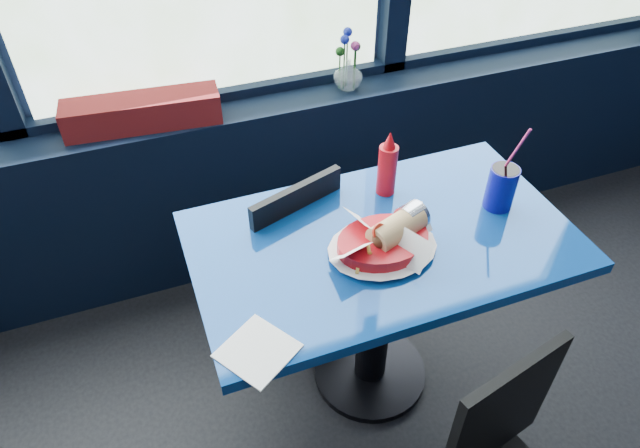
% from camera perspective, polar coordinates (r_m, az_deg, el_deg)
% --- Properties ---
extents(window_sill, '(5.00, 0.26, 0.80)m').
position_cam_1_polar(window_sill, '(2.59, -8.64, 3.76)').
color(window_sill, black).
rests_on(window_sill, ground).
extents(near_table, '(1.20, 0.70, 0.75)m').
position_cam_1_polar(near_table, '(1.93, 5.92, -5.24)').
color(near_table, black).
rests_on(near_table, ground).
extents(chair_near_back, '(0.48, 0.48, 0.84)m').
position_cam_1_polar(chair_near_back, '(2.16, -2.13, -2.00)').
color(chair_near_back, black).
rests_on(chair_near_back, ground).
extents(planter_box, '(0.59, 0.20, 0.12)m').
position_cam_1_polar(planter_box, '(2.29, -17.33, 10.67)').
color(planter_box, maroon).
rests_on(planter_box, window_sill).
extents(flower_vase, '(0.12, 0.13, 0.25)m').
position_cam_1_polar(flower_vase, '(2.44, 2.84, 15.04)').
color(flower_vase, silver).
rests_on(flower_vase, window_sill).
extents(food_basket, '(0.32, 0.31, 0.11)m').
position_cam_1_polar(food_basket, '(1.73, 6.49, -1.65)').
color(food_basket, '#B40C13').
rests_on(food_basket, near_table).
extents(ketchup_bottle, '(0.06, 0.06, 0.24)m').
position_cam_1_polar(ketchup_bottle, '(1.91, 6.75, 5.75)').
color(ketchup_bottle, '#B40C13').
rests_on(ketchup_bottle, near_table).
extents(soda_cup, '(0.09, 0.09, 0.32)m').
position_cam_1_polar(soda_cup, '(1.95, 17.68, 3.58)').
color(soda_cup, '#0D0B7F').
rests_on(soda_cup, near_table).
extents(napkin, '(0.24, 0.24, 0.00)m').
position_cam_1_polar(napkin, '(1.51, -6.26, -12.48)').
color(napkin, white).
rests_on(napkin, near_table).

